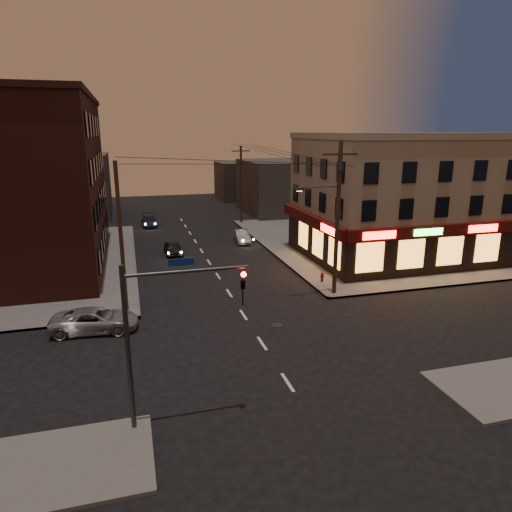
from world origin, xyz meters
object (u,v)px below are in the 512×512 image
object	(u,v)px
sedan_near	(173,248)
sedan_far	(149,221)
suv_cross	(95,320)
sedan_mid	(242,236)
fire_hydrant	(322,276)

from	to	relation	value
sedan_near	sedan_far	bearing A→B (deg)	94.68
suv_cross	sedan_near	bearing A→B (deg)	-14.52
sedan_mid	fire_hydrant	bearing A→B (deg)	-74.31
suv_cross	sedan_near	xyz separation A→B (m)	(5.81, 15.26, -0.02)
fire_hydrant	suv_cross	bearing A→B (deg)	-164.64
suv_cross	sedan_mid	bearing A→B (deg)	-28.89
sedan_near	sedan_far	world-z (taller)	sedan_far
suv_cross	sedan_mid	size ratio (longest dim) A/B	1.24
sedan_near	fire_hydrant	xyz separation A→B (m)	(9.67, -11.01, -0.10)
sedan_mid	fire_hydrant	distance (m)	14.29
sedan_near	fire_hydrant	world-z (taller)	sedan_near
sedan_near	sedan_far	size ratio (longest dim) A/B	0.84
suv_cross	sedan_far	size ratio (longest dim) A/B	1.07
sedan_near	sedan_mid	bearing A→B (deg)	22.26
sedan_near	sedan_mid	size ratio (longest dim) A/B	0.97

